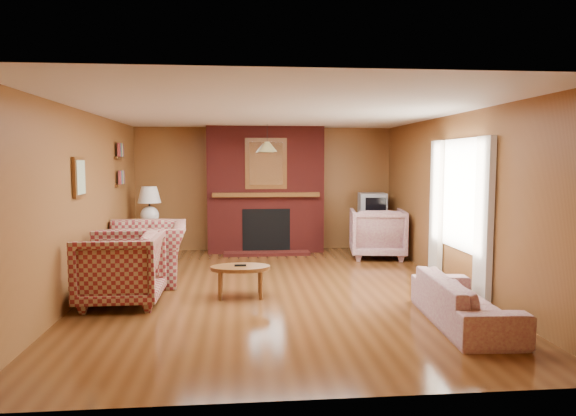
{
  "coord_description": "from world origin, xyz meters",
  "views": [
    {
      "loc": [
        -0.49,
        -6.85,
        1.76
      ],
      "look_at": [
        0.21,
        0.6,
        1.06
      ],
      "focal_mm": 32.0,
      "sensor_mm": 36.0,
      "label": 1
    }
  ],
  "objects": [
    {
      "name": "floor",
      "position": [
        0.0,
        0.0,
        0.0
      ],
      "size": [
        6.5,
        6.5,
        0.0
      ],
      "primitive_type": "plane",
      "color": "#4C2910",
      "rests_on": "ground"
    },
    {
      "name": "ceiling",
      "position": [
        0.0,
        0.0,
        2.4
      ],
      "size": [
        6.5,
        6.5,
        0.0
      ],
      "primitive_type": "plane",
      "rotation": [
        3.14,
        0.0,
        0.0
      ],
      "color": "silver",
      "rests_on": "wall_back"
    },
    {
      "name": "wall_back",
      "position": [
        0.0,
        3.25,
        1.2
      ],
      "size": [
        6.5,
        0.0,
        6.5
      ],
      "primitive_type": "plane",
      "rotation": [
        1.57,
        0.0,
        0.0
      ],
      "color": "brown",
      "rests_on": "floor"
    },
    {
      "name": "wall_front",
      "position": [
        0.0,
        -3.25,
        1.2
      ],
      "size": [
        6.5,
        0.0,
        6.5
      ],
      "primitive_type": "plane",
      "rotation": [
        -1.57,
        0.0,
        0.0
      ],
      "color": "brown",
      "rests_on": "floor"
    },
    {
      "name": "wall_left",
      "position": [
        -2.5,
        0.0,
        1.2
      ],
      "size": [
        0.0,
        6.5,
        6.5
      ],
      "primitive_type": "plane",
      "rotation": [
        1.57,
        0.0,
        1.57
      ],
      "color": "brown",
      "rests_on": "floor"
    },
    {
      "name": "wall_right",
      "position": [
        2.5,
        0.0,
        1.2
      ],
      "size": [
        0.0,
        6.5,
        6.5
      ],
      "primitive_type": "plane",
      "rotation": [
        1.57,
        0.0,
        -1.57
      ],
      "color": "brown",
      "rests_on": "floor"
    },
    {
      "name": "fireplace",
      "position": [
        0.0,
        2.98,
        1.18
      ],
      "size": [
        2.2,
        0.82,
        2.4
      ],
      "color": "#561712",
      "rests_on": "floor"
    },
    {
      "name": "window_right",
      "position": [
        2.45,
        -0.2,
        1.13
      ],
      "size": [
        0.1,
        1.85,
        2.0
      ],
      "color": "beige",
      "rests_on": "wall_right"
    },
    {
      "name": "bookshelf",
      "position": [
        -2.44,
        1.9,
        1.67
      ],
      "size": [
        0.09,
        0.55,
        0.71
      ],
      "color": "brown",
      "rests_on": "wall_left"
    },
    {
      "name": "botanical_print",
      "position": [
        -2.47,
        -0.3,
        1.55
      ],
      "size": [
        0.05,
        0.4,
        0.5
      ],
      "color": "brown",
      "rests_on": "wall_left"
    },
    {
      "name": "pendant_light",
      "position": [
        0.0,
        2.3,
        2.0
      ],
      "size": [
        0.36,
        0.36,
        0.48
      ],
      "color": "black",
      "rests_on": "ceiling"
    },
    {
      "name": "plaid_loveseat",
      "position": [
        -1.85,
        0.66,
        0.43
      ],
      "size": [
        1.27,
        1.42,
        0.85
      ],
      "primitive_type": "imported",
      "rotation": [
        0.0,
        0.0,
        -1.47
      ],
      "color": "maroon",
      "rests_on": "floor"
    },
    {
      "name": "plaid_armchair",
      "position": [
        -1.95,
        -0.55,
        0.44
      ],
      "size": [
        0.97,
        0.94,
        0.88
      ],
      "primitive_type": "imported",
      "rotation": [
        0.0,
        0.0,
        -1.57
      ],
      "color": "maroon",
      "rests_on": "floor"
    },
    {
      "name": "floral_sofa",
      "position": [
        1.9,
        -1.66,
        0.25
      ],
      "size": [
        0.78,
        1.77,
        0.51
      ],
      "primitive_type": "imported",
      "rotation": [
        0.0,
        0.0,
        1.51
      ],
      "color": "#B9AB8F",
      "rests_on": "floor"
    },
    {
      "name": "floral_armchair",
      "position": [
        1.99,
        2.17,
        0.45
      ],
      "size": [
        1.1,
        1.12,
        0.89
      ],
      "primitive_type": "imported",
      "rotation": [
        0.0,
        0.0,
        2.98
      ],
      "color": "#B9AB8F",
      "rests_on": "floor"
    },
    {
      "name": "coffee_table",
      "position": [
        -0.49,
        -0.32,
        0.35
      ],
      "size": [
        0.77,
        0.48,
        0.42
      ],
      "color": "brown",
      "rests_on": "floor"
    },
    {
      "name": "side_table",
      "position": [
        -2.1,
        2.45,
        0.31
      ],
      "size": [
        0.5,
        0.5,
        0.62
      ],
      "primitive_type": "cube",
      "rotation": [
        0.0,
        0.0,
        0.09
      ],
      "color": "brown",
      "rests_on": "floor"
    },
    {
      "name": "table_lamp",
      "position": [
        -2.1,
        2.45,
        0.99
      ],
      "size": [
        0.41,
        0.41,
        0.68
      ],
      "color": "silver",
      "rests_on": "side_table"
    },
    {
      "name": "tv_stand",
      "position": [
        2.05,
        2.8,
        0.33
      ],
      "size": [
        0.66,
        0.61,
        0.67
      ],
      "primitive_type": "cube",
      "rotation": [
        0.0,
        0.0,
        0.09
      ],
      "color": "black",
      "rests_on": "floor"
    },
    {
      "name": "crt_tv",
      "position": [
        2.05,
        2.79,
        0.9
      ],
      "size": [
        0.55,
        0.55,
        0.47
      ],
      "color": "#9C9EA3",
      "rests_on": "tv_stand"
    }
  ]
}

